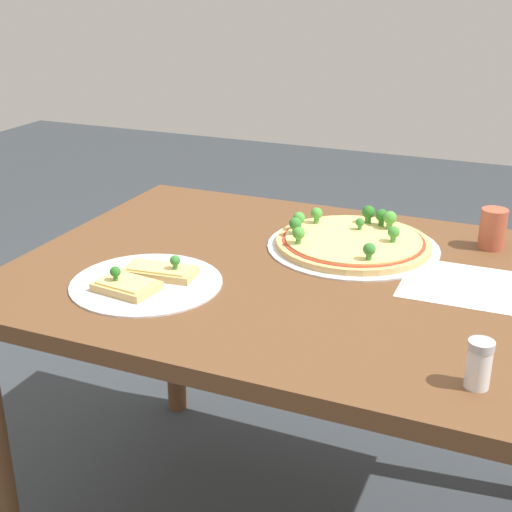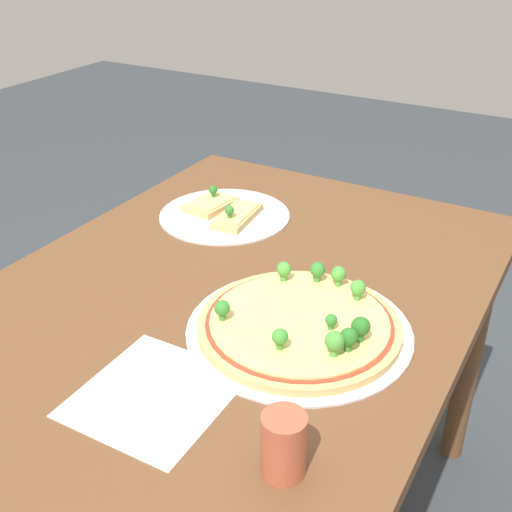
% 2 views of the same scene
% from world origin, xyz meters
% --- Properties ---
extents(dining_table, '(1.21, 0.90, 0.73)m').
position_xyz_m(dining_table, '(0.00, 0.00, 0.64)').
color(dining_table, brown).
rests_on(dining_table, ground_plane).
extents(pizza_tray_whole, '(0.40, 0.40, 0.07)m').
position_xyz_m(pizza_tray_whole, '(0.07, 0.18, 0.74)').
color(pizza_tray_whole, silver).
rests_on(pizza_tray_whole, dining_table).
extents(pizza_tray_slice, '(0.31, 0.31, 0.05)m').
position_xyz_m(pizza_tray_slice, '(-0.27, -0.19, 0.74)').
color(pizza_tray_slice, silver).
rests_on(pizza_tray_slice, dining_table).
extents(drinking_cup, '(0.06, 0.06, 0.09)m').
position_xyz_m(drinking_cup, '(0.36, 0.30, 0.78)').
color(drinking_cup, '#AD5138').
rests_on(drinking_cup, dining_table).
extents(paper_menu, '(0.23, 0.22, 0.00)m').
position_xyz_m(paper_menu, '(0.33, 0.06, 0.73)').
color(paper_menu, silver).
rests_on(paper_menu, dining_table).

